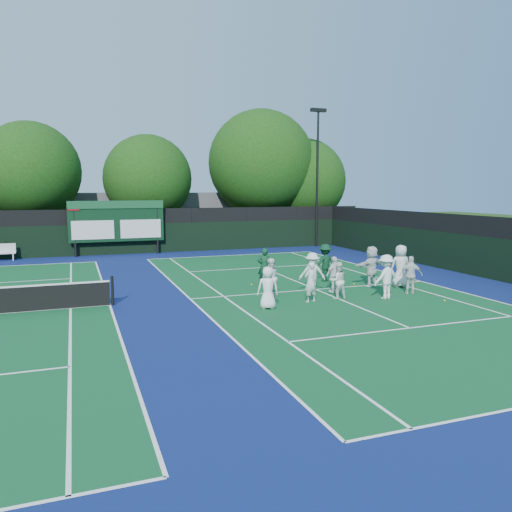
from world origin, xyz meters
name	(u,v)px	position (x,y,z in m)	size (l,w,h in m)	color
ground	(327,294)	(0.00, 0.00, 0.00)	(120.00, 120.00, 0.00)	#1D3C10
court_apron	(177,300)	(-6.00, 1.00, 0.00)	(34.00, 32.00, 0.01)	navy
near_court	(316,289)	(0.00, 1.00, 0.01)	(11.05, 23.85, 0.01)	#105026
back_fence	(132,234)	(-6.00, 16.00, 1.36)	(34.00, 0.08, 3.00)	black
divider_fence_right	(482,250)	(9.00, 1.00, 1.36)	(0.08, 32.00, 3.00)	black
scoreboard	(117,222)	(-7.01, 15.59, 2.19)	(6.00, 0.21, 3.55)	black
clubhouse	(170,217)	(-2.00, 24.00, 2.00)	(18.00, 6.00, 4.00)	#5D5D62
light_pole_right	(318,162)	(7.50, 15.70, 6.30)	(1.20, 0.30, 10.12)	black
bench	(1,252)	(-13.82, 15.37, 0.55)	(1.65, 0.56, 1.02)	silver
tree_b	(33,174)	(-12.08, 19.58, 5.34)	(6.63, 6.63, 8.83)	black
tree_c	(150,181)	(-4.24, 19.58, 4.88)	(6.38, 6.38, 8.24)	black
tree_d	(263,166)	(4.64, 19.58, 6.12)	(8.31, 8.31, 10.49)	black
tree_e	(304,183)	(8.31, 19.58, 4.77)	(6.88, 6.88, 8.39)	black
tennis_ball_1	(354,284)	(2.14, 1.42, 0.03)	(0.07, 0.07, 0.07)	#C4DE1A
tennis_ball_2	(445,300)	(3.64, -2.72, 0.03)	(0.07, 0.07, 0.07)	#C4DE1A
tennis_ball_3	(251,284)	(-2.26, 2.90, 0.03)	(0.07, 0.07, 0.07)	#C4DE1A
tennis_ball_4	(311,273)	(1.62, 4.74, 0.03)	(0.07, 0.07, 0.07)	#C4DE1A
player_front_0	(268,288)	(-3.20, -1.51, 0.77)	(0.76, 0.49, 1.55)	white
player_front_1	(311,282)	(-1.27, -1.06, 0.78)	(0.57, 0.37, 1.56)	silver
player_front_2	(338,281)	(-0.03, -0.92, 0.73)	(0.71, 0.56, 1.47)	white
player_front_3	(386,277)	(1.79, -1.50, 0.87)	(1.12, 0.65, 1.74)	white
player_front_4	(411,275)	(3.31, -1.07, 0.78)	(0.92, 0.38, 1.57)	silver
player_back_0	(270,277)	(-2.34, 0.43, 0.77)	(0.75, 0.58, 1.54)	white
player_back_1	(312,273)	(-0.43, 0.50, 0.84)	(1.08, 0.62, 1.68)	white
player_back_2	(335,274)	(0.49, 0.26, 0.76)	(0.89, 0.37, 1.51)	white
player_back_3	(371,266)	(2.68, 0.88, 0.90)	(1.67, 0.53, 1.80)	silver
player_back_4	(401,266)	(3.75, 0.25, 0.93)	(0.91, 0.59, 1.87)	silver
coach_left	(264,267)	(-1.75, 2.61, 0.85)	(0.62, 0.40, 1.69)	#0F3921
coach_right	(325,263)	(1.29, 2.61, 0.88)	(1.13, 0.65, 1.76)	#0E331E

